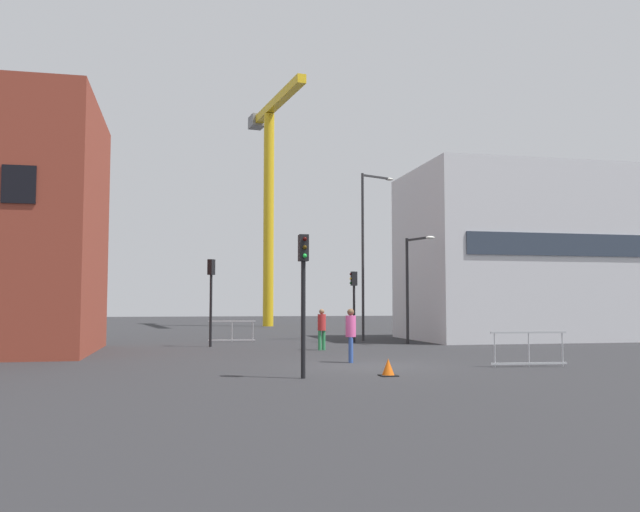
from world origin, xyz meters
The scene contains 13 objects.
ground centered at (0.00, 0.00, 0.00)m, with size 160.00×160.00×0.00m, color #28282B.
office_block centered at (13.04, 13.15, 4.55)m, with size 13.30×8.05×9.11m.
construction_crane centered at (1.64, 36.15, 12.71)m, with size 3.03×13.68×19.31m.
streetlamp_tall centered at (3.82, 13.66, 5.15)m, with size 2.01×0.90×8.84m.
streetlamp_short centered at (5.07, 10.19, 3.18)m, with size 0.83×1.89×5.10m.
traffic_light_verge centered at (2.67, 11.93, 2.39)m, with size 0.38×0.27×3.52m.
traffic_light_island centered at (-4.43, 10.24, 2.64)m, with size 0.36×0.38×3.93m.
traffic_light_near centered at (-2.65, -2.95, 2.53)m, with size 0.25×0.37×3.75m.
pedestrian_walking centered at (0.01, 7.15, 1.00)m, with size 0.34×0.34×1.71m.
pedestrian_waiting centered at (-0.28, 1.27, 1.03)m, with size 0.34×0.34×1.77m.
safety_barrier_rear centered at (4.73, -1.26, 0.56)m, with size 2.44×0.25×1.08m.
safety_barrier_left_run centered at (-3.20, 13.76, 0.56)m, with size 2.33×0.23×1.08m.
traffic_cone_striped centered at (-0.32, -2.86, 0.21)m, with size 0.46×0.46×0.47m.
Camera 1 is at (-5.84, -20.05, 1.95)m, focal length 37.30 mm.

